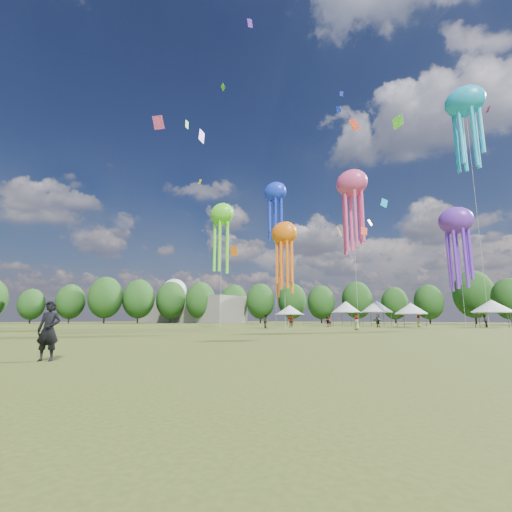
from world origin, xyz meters
The scene contains 10 objects.
ground centered at (0.00, 0.00, 0.00)m, with size 300.00×300.00×0.00m, color #384416.
observer_main centered at (9.02, -1.69, 0.87)m, with size 0.64×0.42×1.75m, color black.
spectator_near centered at (-9.49, 32.47, 0.87)m, with size 0.84×0.66×1.73m, color gray.
spectators_far centered at (-0.17, 46.98, 0.90)m, with size 22.72×26.73×1.91m.
festival_tents centered at (-2.66, 55.13, 3.16)m, with size 37.71×10.31×4.45m.
show_kites centered at (-1.65, 41.93, 19.77)m, with size 37.05×21.57×31.91m.
small_kites centered at (-1.11, 44.02, 29.22)m, with size 66.25×66.19×38.01m.
treeline centered at (-3.87, 62.51, 6.54)m, with size 201.57×95.24×13.43m.
hangar centered at (-72.00, 72.00, 4.00)m, with size 40.00×12.00×8.00m, color gray.
radome centered at (-88.00, 78.00, 9.99)m, with size 9.00×9.00×16.00m.
Camera 1 is at (20.60, -6.17, 1.20)m, focal length 25.35 mm.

